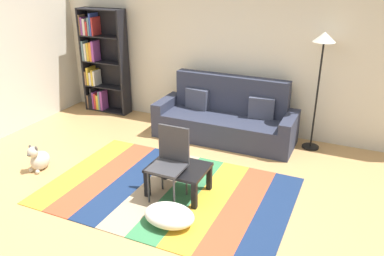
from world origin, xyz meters
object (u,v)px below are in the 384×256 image
object	(u,v)px
bookshelf	(100,63)
pouf	(169,215)
dog	(39,159)
tv_remote	(176,166)
standing_lamp	(323,53)
couch	(226,119)
coffee_table	(179,171)
folding_chair	(171,157)

from	to	relation	value
bookshelf	pouf	distance (m)	4.05
bookshelf	dog	xyz separation A→B (m)	(0.64, -2.38, -0.76)
pouf	tv_remote	world-z (taller)	tv_remote
standing_lamp	tv_remote	bearing A→B (deg)	-122.76
couch	pouf	xyz separation A→B (m)	(0.24, -2.46, -0.22)
bookshelf	standing_lamp	size ratio (longest dim) A/B	1.08
coffee_table	pouf	bearing A→B (deg)	-73.17
bookshelf	dog	world-z (taller)	bookshelf
couch	coffee_table	bearing A→B (deg)	-88.46
bookshelf	pouf	bearing A→B (deg)	-43.75
tv_remote	folding_chair	distance (m)	0.17
coffee_table	standing_lamp	world-z (taller)	standing_lamp
dog	standing_lamp	bearing A→B (deg)	34.38
couch	standing_lamp	world-z (taller)	standing_lamp
tv_remote	couch	bearing A→B (deg)	56.33
couch	tv_remote	xyz separation A→B (m)	(0.02, -1.87, 0.05)
bookshelf	coffee_table	size ratio (longest dim) A/B	2.71
bookshelf	standing_lamp	bearing A→B (deg)	-1.31
couch	pouf	distance (m)	2.48
couch	tv_remote	world-z (taller)	couch
pouf	standing_lamp	size ratio (longest dim) A/B	0.32
dog	folding_chair	xyz separation A→B (m)	(1.99, 0.16, 0.37)
couch	pouf	world-z (taller)	couch
pouf	tv_remote	bearing A→B (deg)	109.64
bookshelf	tv_remote	bearing A→B (deg)	-39.01
bookshelf	pouf	size ratio (longest dim) A/B	3.34
bookshelf	dog	bearing A→B (deg)	-74.97
folding_chair	couch	bearing A→B (deg)	128.31
dog	tv_remote	world-z (taller)	same
couch	bookshelf	world-z (taller)	bookshelf
pouf	standing_lamp	distance (m)	3.19
couch	folding_chair	size ratio (longest dim) A/B	2.51
pouf	bookshelf	bearing A→B (deg)	136.25
dog	folding_chair	world-z (taller)	folding_chair
pouf	folding_chair	distance (m)	0.71
coffee_table	dog	bearing A→B (deg)	-173.04
couch	pouf	size ratio (longest dim) A/B	3.90
coffee_table	tv_remote	distance (m)	0.08
pouf	dog	size ratio (longest dim) A/B	1.46
standing_lamp	tv_remote	size ratio (longest dim) A/B	11.92
pouf	dog	distance (m)	2.26
couch	folding_chair	xyz separation A→B (m)	(-0.01, -1.94, 0.20)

